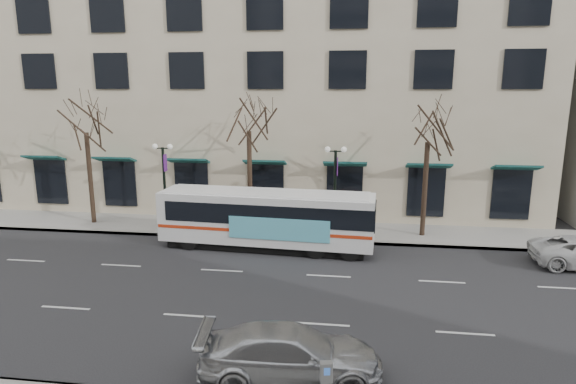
% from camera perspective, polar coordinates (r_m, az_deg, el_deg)
% --- Properties ---
extents(ground, '(160.00, 160.00, 0.00)m').
position_cam_1_polar(ground, '(21.01, -9.55, -11.47)').
color(ground, black).
rests_on(ground, ground).
extents(sidewalk_far, '(80.00, 4.00, 0.15)m').
position_cam_1_polar(sidewalk_far, '(28.58, 5.52, -4.70)').
color(sidewalk_far, gray).
rests_on(sidewalk_far, ground).
extents(building_hotel, '(40.00, 20.00, 24.00)m').
position_cam_1_polar(building_hotel, '(40.27, -3.88, 17.41)').
color(building_hotel, '#BEAE91').
rests_on(building_hotel, ground).
extents(tree_far_left, '(3.60, 3.60, 8.34)m').
position_cam_1_polar(tree_far_left, '(31.49, -22.95, 8.24)').
color(tree_far_left, black).
rests_on(tree_far_left, ground).
extents(tree_far_mid, '(3.60, 3.60, 8.55)m').
position_cam_1_polar(tree_far_mid, '(27.80, -4.68, 9.17)').
color(tree_far_mid, black).
rests_on(tree_far_mid, ground).
extents(tree_far_right, '(3.60, 3.60, 8.06)m').
position_cam_1_polar(tree_far_right, '(27.50, 16.34, 7.68)').
color(tree_far_right, black).
rests_on(tree_far_right, ground).
extents(lamp_post_left, '(1.22, 0.45, 5.21)m').
position_cam_1_polar(lamp_post_left, '(29.19, -14.42, 1.13)').
color(lamp_post_left, black).
rests_on(lamp_post_left, ground).
extents(lamp_post_right, '(1.22, 0.45, 5.21)m').
position_cam_1_polar(lamp_post_right, '(27.09, 5.60, 0.62)').
color(lamp_post_right, black).
rests_on(lamp_post_right, ground).
extents(city_bus, '(11.46, 3.20, 3.07)m').
position_cam_1_polar(city_bus, '(25.41, -2.41, -3.06)').
color(city_bus, white).
rests_on(city_bus, ground).
extents(silver_car, '(5.60, 2.76, 1.57)m').
position_cam_1_polar(silver_car, '(14.85, 0.29, -18.60)').
color(silver_car, '#ADAFB5').
rests_on(silver_car, ground).
extents(pay_station, '(0.35, 0.26, 1.44)m').
position_cam_1_polar(pay_station, '(13.19, 4.55, -20.95)').
color(pay_station, slate).
rests_on(pay_station, sidewalk_near).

